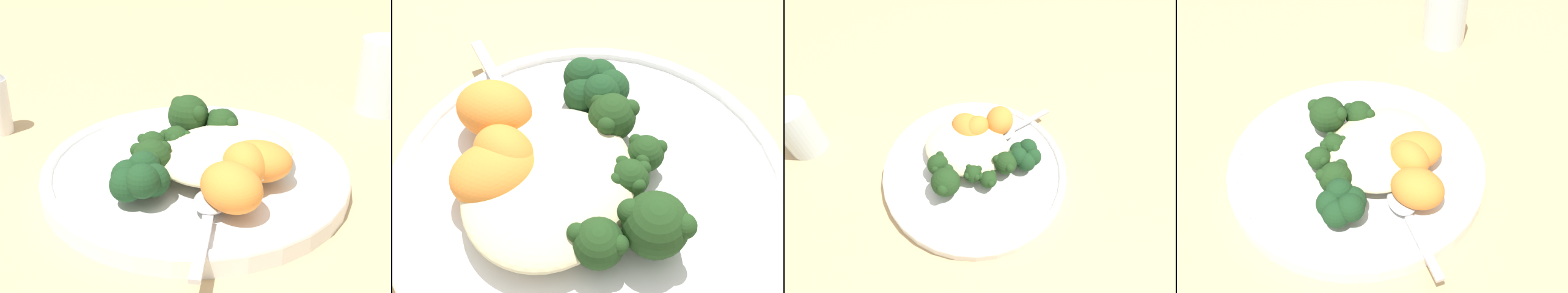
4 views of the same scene
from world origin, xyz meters
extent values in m
plane|color=tan|center=(0.00, 0.00, 0.00)|extent=(4.00, 4.00, 0.00)
cylinder|color=white|center=(0.02, 0.01, 0.01)|extent=(0.30, 0.30, 0.02)
torus|color=white|center=(0.02, 0.01, 0.02)|extent=(0.30, 0.30, 0.01)
ellipsoid|color=beige|center=(0.00, 0.03, 0.04)|extent=(0.14, 0.12, 0.03)
ellipsoid|color=#9EBC66|center=(-0.01, 0.01, 0.03)|extent=(0.07, 0.07, 0.02)
sphere|color=#1E3D19|center=(-0.04, -0.01, 0.04)|extent=(0.03, 0.03, 0.03)
sphere|color=#1E3D19|center=(-0.04, 0.00, 0.04)|extent=(0.01, 0.01, 0.01)
sphere|color=#1E3D19|center=(-0.04, -0.03, 0.04)|extent=(0.01, 0.01, 0.01)
ellipsoid|color=#9EBC66|center=(0.00, 0.00, 0.03)|extent=(0.04, 0.09, 0.01)
sphere|color=#1E3D19|center=(-0.02, -0.05, 0.04)|extent=(0.04, 0.04, 0.04)
sphere|color=#1E3D19|center=(-0.02, -0.03, 0.05)|extent=(0.02, 0.02, 0.02)
sphere|color=#1E3D19|center=(-0.02, -0.06, 0.05)|extent=(0.02, 0.02, 0.02)
ellipsoid|color=#9EBC66|center=(0.01, 0.01, 0.03)|extent=(0.04, 0.06, 0.02)
sphere|color=#1E3D19|center=(0.02, -0.02, 0.04)|extent=(0.03, 0.03, 0.03)
sphere|color=#1E3D19|center=(0.03, -0.01, 0.04)|extent=(0.01, 0.01, 0.01)
sphere|color=#1E3D19|center=(0.01, -0.01, 0.04)|extent=(0.01, 0.01, 0.01)
sphere|color=#1E3D19|center=(0.01, -0.03, 0.04)|extent=(0.01, 0.01, 0.01)
sphere|color=#1E3D19|center=(0.03, -0.03, 0.04)|extent=(0.01, 0.01, 0.01)
ellipsoid|color=#9EBC66|center=(0.02, 0.00, 0.03)|extent=(0.06, 0.06, 0.01)
sphere|color=#1E3D19|center=(0.04, -0.03, 0.04)|extent=(0.03, 0.03, 0.03)
sphere|color=#1E3D19|center=(0.05, -0.02, 0.04)|extent=(0.01, 0.01, 0.01)
sphere|color=#1E3D19|center=(0.03, -0.03, 0.04)|extent=(0.01, 0.01, 0.01)
sphere|color=#1E3D19|center=(0.05, -0.03, 0.04)|extent=(0.01, 0.01, 0.01)
ellipsoid|color=#9EBC66|center=(0.02, 0.02, 0.03)|extent=(0.09, 0.04, 0.02)
sphere|color=#1E3D19|center=(0.07, 0.01, 0.04)|extent=(0.04, 0.04, 0.04)
sphere|color=#1E3D19|center=(0.07, 0.02, 0.05)|extent=(0.01, 0.01, 0.01)
sphere|color=#1E3D19|center=(0.05, 0.01, 0.05)|extent=(0.01, 0.01, 0.01)
sphere|color=#1E3D19|center=(0.07, -0.01, 0.05)|extent=(0.01, 0.01, 0.01)
ellipsoid|color=orange|center=(-0.01, 0.07, 0.04)|extent=(0.08, 0.08, 0.04)
ellipsoid|color=orange|center=(0.05, 0.09, 0.04)|extent=(0.05, 0.06, 0.04)
ellipsoid|color=orange|center=(0.01, 0.07, 0.04)|extent=(0.06, 0.06, 0.04)
sphere|color=#193D1E|center=(0.11, 0.03, 0.04)|extent=(0.03, 0.03, 0.03)
sphere|color=#193D1E|center=(0.10, 0.04, 0.04)|extent=(0.03, 0.03, 0.03)
sphere|color=#193D1E|center=(0.08, 0.04, 0.04)|extent=(0.03, 0.03, 0.03)
sphere|color=#193D1E|center=(0.08, 0.02, 0.04)|extent=(0.03, 0.03, 0.03)
sphere|color=#193D1E|center=(0.10, 0.02, 0.04)|extent=(0.03, 0.03, 0.03)
cube|color=#B7B7BC|center=(0.10, 0.12, 0.02)|extent=(0.06, 0.06, 0.00)
ellipsoid|color=#B7B7BC|center=(0.06, 0.08, 0.03)|extent=(0.05, 0.05, 0.01)
cylinder|color=silver|center=(-0.28, 0.01, 0.05)|extent=(0.06, 0.06, 0.09)
camera|label=1|loc=(0.31, 0.38, 0.27)|focal=50.00mm
camera|label=2|loc=(-0.19, -0.06, 0.34)|focal=50.00mm
camera|label=3|loc=(0.07, -0.27, 0.43)|focal=28.00mm
camera|label=4|loc=(0.40, 0.20, 0.48)|focal=50.00mm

